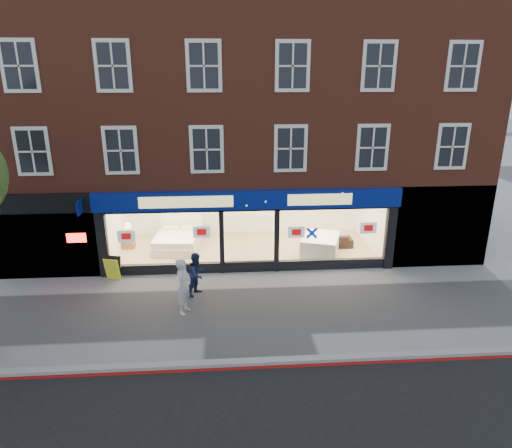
{
  "coord_description": "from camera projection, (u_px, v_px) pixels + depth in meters",
  "views": [
    {
      "loc": [
        -0.92,
        -13.26,
        7.43
      ],
      "look_at": [
        0.22,
        2.5,
        2.13
      ],
      "focal_mm": 32.0,
      "sensor_mm": 36.0,
      "label": 1
    }
  ],
  "objects": [
    {
      "name": "a_board",
      "position": [
        113.0,
        268.0,
        17.02
      ],
      "size": [
        0.65,
        0.51,
        0.89
      ],
      "primitive_type": "cube",
      "rotation": [
        0.0,
        0.0,
        -0.26
      ],
      "color": "yellow",
      "rests_on": "ground"
    },
    {
      "name": "pedestrian_grey",
      "position": [
        184.0,
        286.0,
        14.53
      ],
      "size": [
        0.65,
        0.79,
        1.86
      ],
      "primitive_type": "imported",
      "rotation": [
        0.0,
        0.0,
        1.22
      ],
      "color": "#B7B9C0",
      "rests_on": "ground"
    },
    {
      "name": "mattress_stack",
      "position": [
        320.0,
        244.0,
        19.34
      ],
      "size": [
        1.98,
        2.22,
        0.73
      ],
      "rotation": [
        0.0,
        0.0,
        -0.34
      ],
      "color": "silver",
      "rests_on": "showroom_floor"
    },
    {
      "name": "kerb_line",
      "position": [
        263.0,
        368.0,
        12.03
      ],
      "size": [
        60.0,
        0.1,
        0.01
      ],
      "primitive_type": "cube",
      "color": "#8C0A07",
      "rests_on": "ground"
    },
    {
      "name": "building",
      "position": [
        243.0,
        90.0,
        19.39
      ],
      "size": [
        19.0,
        8.26,
        10.3
      ],
      "color": "brown",
      "rests_on": "ground"
    },
    {
      "name": "display_bed",
      "position": [
        178.0,
        240.0,
        19.81
      ],
      "size": [
        2.14,
        2.49,
        1.3
      ],
      "rotation": [
        0.0,
        0.0,
        -0.11
      ],
      "color": "silver",
      "rests_on": "showroom_floor"
    },
    {
      "name": "kerb_stone",
      "position": [
        262.0,
        361.0,
        12.2
      ],
      "size": [
        60.0,
        0.25,
        0.12
      ],
      "primitive_type": "cube",
      "color": "gray",
      "rests_on": "ground"
    },
    {
      "name": "bedside_table",
      "position": [
        129.0,
        242.0,
        19.86
      ],
      "size": [
        0.47,
        0.47,
        0.55
      ],
      "primitive_type": "cube",
      "rotation": [
        0.0,
        0.0,
        -0.05
      ],
      "color": "brown",
      "rests_on": "showroom_floor"
    },
    {
      "name": "showroom_floor",
      "position": [
        247.0,
        249.0,
        19.91
      ],
      "size": [
        11.0,
        4.5,
        0.1
      ],
      "primitive_type": "cube",
      "color": "tan",
      "rests_on": "ground"
    },
    {
      "name": "sofa",
      "position": [
        330.0,
        240.0,
        20.04
      ],
      "size": [
        1.89,
        0.77,
        0.55
      ],
      "primitive_type": "imported",
      "rotation": [
        0.0,
        0.0,
        3.12
      ],
      "color": "black",
      "rests_on": "showroom_floor"
    },
    {
      "name": "ground",
      "position": [
        255.0,
        310.0,
        14.96
      ],
      "size": [
        120.0,
        120.0,
        0.0
      ],
      "primitive_type": "plane",
      "color": "gray",
      "rests_on": "ground"
    },
    {
      "name": "pedestrian_blue",
      "position": [
        197.0,
        274.0,
        15.79
      ],
      "size": [
        0.89,
        0.94,
        1.54
      ],
      "primitive_type": "imported",
      "rotation": [
        0.0,
        0.0,
        1.01
      ],
      "color": "#172041",
      "rests_on": "ground"
    }
  ]
}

